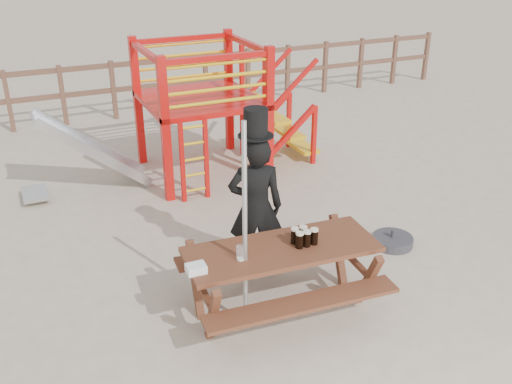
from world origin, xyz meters
name	(u,v)px	position (x,y,z in m)	size (l,w,h in m)	color
ground	(296,290)	(0.00, 0.00, 0.00)	(60.00, 60.00, 0.00)	#BEAC93
back_fence	(137,81)	(0.00, 7.00, 0.74)	(15.09, 0.09, 1.20)	brown
playground_fort	(196,109)	(0.12, 3.58, 1.07)	(4.71, 1.84, 2.10)	red
picnic_table	(281,271)	(-0.31, -0.24, 0.47)	(2.03, 1.48, 0.75)	brown
man_with_hat	(256,204)	(-0.26, 0.52, 0.88)	(0.70, 0.57, 1.97)	black
metal_pole	(245,230)	(-0.74, -0.30, 1.07)	(0.05, 0.05, 2.14)	#B2B2B7
parasol_base	(392,241)	(1.56, 0.36, 0.06)	(0.51, 0.51, 0.21)	#333338
paper_bag	(196,269)	(-1.24, -0.31, 0.79)	(0.18, 0.14, 0.08)	white
stout_pints	(304,237)	(-0.09, -0.28, 0.84)	(0.25, 0.18, 0.17)	black
empty_glasses	(240,254)	(-0.78, -0.28, 0.82)	(0.08, 0.08, 0.15)	silver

